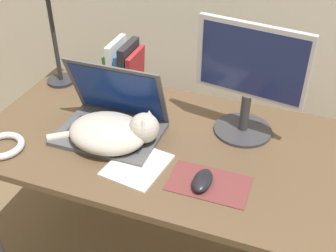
% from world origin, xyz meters
% --- Properties ---
extents(desk, '(1.37, 0.76, 0.73)m').
position_xyz_m(desk, '(0.00, 0.38, 0.66)').
color(desk, brown).
rests_on(desk, ground_plane).
extents(laptop, '(0.39, 0.28, 0.28)m').
position_xyz_m(laptop, '(-0.18, 0.36, 0.78)').
color(laptop, '#4C4C51').
rests_on(laptop, desk).
extents(cat, '(0.42, 0.24, 0.14)m').
position_xyz_m(cat, '(-0.14, 0.29, 0.79)').
color(cat, '#B2ADA3').
rests_on(cat, desk).
extents(external_monitor, '(0.41, 0.23, 0.44)m').
position_xyz_m(external_monitor, '(0.30, 0.54, 0.97)').
color(external_monitor, '#333338').
rests_on(external_monitor, desk).
extents(mousepad, '(0.27, 0.16, 0.00)m').
position_xyz_m(mousepad, '(0.25, 0.21, 0.73)').
color(mousepad, brown).
rests_on(mousepad, desk).
extents(computer_mouse, '(0.06, 0.11, 0.04)m').
position_xyz_m(computer_mouse, '(0.23, 0.19, 0.75)').
color(computer_mouse, black).
rests_on(computer_mouse, mousepad).
extents(book_row, '(0.14, 0.17, 0.23)m').
position_xyz_m(book_row, '(-0.27, 0.67, 0.84)').
color(book_row, '#387A42').
rests_on(book_row, desk).
extents(desk_lamp, '(0.17, 0.17, 0.53)m').
position_xyz_m(desk_lamp, '(-0.55, 0.61, 1.09)').
color(desk_lamp, '#28282D').
rests_on(desk_lamp, desk).
extents(cable_coil, '(0.16, 0.16, 0.03)m').
position_xyz_m(cable_coil, '(-0.52, 0.13, 0.74)').
color(cable_coil, silver).
rests_on(cable_coil, desk).
extents(notepad, '(0.22, 0.24, 0.01)m').
position_xyz_m(notepad, '(-0.01, 0.21, 0.73)').
color(notepad, silver).
rests_on(notepad, desk).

